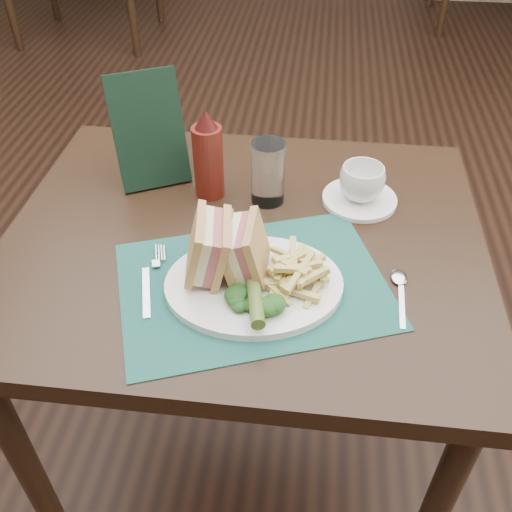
{
  "coord_description": "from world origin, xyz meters",
  "views": [
    {
      "loc": [
        0.12,
        -1.33,
        1.43
      ],
      "look_at": [
        0.04,
        -0.61,
        0.8
      ],
      "focal_mm": 40.0,
      "sensor_mm": 36.0,
      "label": 1
    }
  ],
  "objects_px": {
    "table_main": "(246,360)",
    "placemat": "(253,285)",
    "saucer": "(359,199)",
    "drinking_glass": "(268,173)",
    "plate": "(254,284)",
    "ketchup_bottle": "(208,154)",
    "sandwich_half_b": "(232,248)",
    "check_presenter": "(149,131)",
    "coffee_cup": "(362,183)",
    "sandwich_half_a": "(195,247)"
  },
  "relations": [
    {
      "from": "table_main",
      "to": "placemat",
      "type": "relative_size",
      "value": 2.02
    },
    {
      "from": "plate",
      "to": "table_main",
      "type": "bearing_deg",
      "value": 95.68
    },
    {
      "from": "plate",
      "to": "coffee_cup",
      "type": "xyz_separation_m",
      "value": [
        0.18,
        0.28,
        0.04
      ]
    },
    {
      "from": "saucer",
      "to": "sandwich_half_b",
      "type": "bearing_deg",
      "value": -130.77
    },
    {
      "from": "saucer",
      "to": "check_presenter",
      "type": "height_order",
      "value": "check_presenter"
    },
    {
      "from": "sandwich_half_a",
      "to": "coffee_cup",
      "type": "bearing_deg",
      "value": 35.12
    },
    {
      "from": "placemat",
      "to": "coffee_cup",
      "type": "height_order",
      "value": "coffee_cup"
    },
    {
      "from": "placemat",
      "to": "table_main",
      "type": "bearing_deg",
      "value": 104.44
    },
    {
      "from": "table_main",
      "to": "plate",
      "type": "xyz_separation_m",
      "value": [
        0.04,
        -0.14,
        0.38
      ]
    },
    {
      "from": "sandwich_half_a",
      "to": "coffee_cup",
      "type": "distance_m",
      "value": 0.39
    },
    {
      "from": "saucer",
      "to": "drinking_glass",
      "type": "relative_size",
      "value": 1.15
    },
    {
      "from": "sandwich_half_b",
      "to": "saucer",
      "type": "distance_m",
      "value": 0.34
    },
    {
      "from": "table_main",
      "to": "coffee_cup",
      "type": "relative_size",
      "value": 10.04
    },
    {
      "from": "table_main",
      "to": "placemat",
      "type": "xyz_separation_m",
      "value": [
        0.03,
        -0.13,
        0.38
      ]
    },
    {
      "from": "table_main",
      "to": "coffee_cup",
      "type": "distance_m",
      "value": 0.49
    },
    {
      "from": "sandwich_half_a",
      "to": "saucer",
      "type": "distance_m",
      "value": 0.39
    },
    {
      "from": "coffee_cup",
      "to": "drinking_glass",
      "type": "relative_size",
      "value": 0.69
    },
    {
      "from": "table_main",
      "to": "saucer",
      "type": "xyz_separation_m",
      "value": [
        0.22,
        0.13,
        0.38
      ]
    },
    {
      "from": "placemat",
      "to": "coffee_cup",
      "type": "relative_size",
      "value": 4.97
    },
    {
      "from": "sandwich_half_a",
      "to": "sandwich_half_b",
      "type": "distance_m",
      "value": 0.06
    },
    {
      "from": "saucer",
      "to": "ketchup_bottle",
      "type": "height_order",
      "value": "ketchup_bottle"
    },
    {
      "from": "table_main",
      "to": "sandwich_half_a",
      "type": "height_order",
      "value": "sandwich_half_a"
    },
    {
      "from": "coffee_cup",
      "to": "drinking_glass",
      "type": "height_order",
      "value": "drinking_glass"
    },
    {
      "from": "table_main",
      "to": "sandwich_half_b",
      "type": "height_order",
      "value": "sandwich_half_b"
    },
    {
      "from": "plate",
      "to": "sandwich_half_b",
      "type": "bearing_deg",
      "value": 144.0
    },
    {
      "from": "sandwich_half_a",
      "to": "drinking_glass",
      "type": "distance_m",
      "value": 0.26
    },
    {
      "from": "ketchup_bottle",
      "to": "plate",
      "type": "bearing_deg",
      "value": -65.38
    },
    {
      "from": "drinking_glass",
      "to": "ketchup_bottle",
      "type": "height_order",
      "value": "ketchup_bottle"
    },
    {
      "from": "table_main",
      "to": "saucer",
      "type": "relative_size",
      "value": 6.0
    },
    {
      "from": "drinking_glass",
      "to": "plate",
      "type": "bearing_deg",
      "value": -89.25
    },
    {
      "from": "table_main",
      "to": "drinking_glass",
      "type": "bearing_deg",
      "value": 74.08
    },
    {
      "from": "coffee_cup",
      "to": "table_main",
      "type": "bearing_deg",
      "value": -148.45
    },
    {
      "from": "sandwich_half_b",
      "to": "plate",
      "type": "bearing_deg",
      "value": -26.58
    },
    {
      "from": "plate",
      "to": "ketchup_bottle",
      "type": "distance_m",
      "value": 0.31
    },
    {
      "from": "saucer",
      "to": "check_presenter",
      "type": "xyz_separation_m",
      "value": [
        -0.43,
        0.03,
        0.11
      ]
    },
    {
      "from": "plate",
      "to": "coffee_cup",
      "type": "distance_m",
      "value": 0.33
    },
    {
      "from": "placemat",
      "to": "saucer",
      "type": "relative_size",
      "value": 2.97
    },
    {
      "from": "ketchup_bottle",
      "to": "sandwich_half_b",
      "type": "bearing_deg",
      "value": -71.3
    },
    {
      "from": "drinking_glass",
      "to": "table_main",
      "type": "bearing_deg",
      "value": -105.92
    },
    {
      "from": "sandwich_half_b",
      "to": "ketchup_bottle",
      "type": "xyz_separation_m",
      "value": [
        -0.08,
        0.25,
        0.02
      ]
    },
    {
      "from": "ketchup_bottle",
      "to": "table_main",
      "type": "bearing_deg",
      "value": -55.92
    },
    {
      "from": "sandwich_half_b",
      "to": "drinking_glass",
      "type": "xyz_separation_m",
      "value": [
        0.04,
        0.24,
        -0.0
      ]
    },
    {
      "from": "sandwich_half_b",
      "to": "coffee_cup",
      "type": "relative_size",
      "value": 1.16
    },
    {
      "from": "table_main",
      "to": "saucer",
      "type": "height_order",
      "value": "saucer"
    },
    {
      "from": "placemat",
      "to": "sandwich_half_b",
      "type": "relative_size",
      "value": 4.28
    },
    {
      "from": "table_main",
      "to": "placemat",
      "type": "distance_m",
      "value": 0.4
    },
    {
      "from": "table_main",
      "to": "ketchup_bottle",
      "type": "xyz_separation_m",
      "value": [
        -0.09,
        0.13,
        0.47
      ]
    },
    {
      "from": "sandwich_half_a",
      "to": "drinking_glass",
      "type": "bearing_deg",
      "value": 60.87
    },
    {
      "from": "sandwich_half_b",
      "to": "drinking_glass",
      "type": "height_order",
      "value": "drinking_glass"
    },
    {
      "from": "table_main",
      "to": "check_presenter",
      "type": "xyz_separation_m",
      "value": [
        -0.21,
        0.17,
        0.49
      ]
    }
  ]
}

